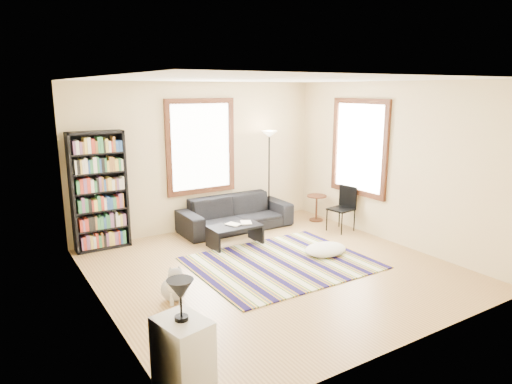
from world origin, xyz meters
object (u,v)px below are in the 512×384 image
sofa (236,213)px  coffee_table (235,235)px  floor_lamp (269,177)px  side_table (316,208)px  white_cabinet (183,356)px  folding_chair (341,209)px  floor_cushion (325,249)px  bookshelf (99,191)px  dog (173,282)px

sofa → coffee_table: bearing=-120.1°
floor_lamp → coffee_table: bearing=-145.2°
side_table → white_cabinet: 5.77m
sofa → folding_chair: 2.02m
floor_cushion → folding_chair: bearing=37.6°
bookshelf → floor_lamp: size_ratio=1.08×
floor_lamp → folding_chair: 1.59m
floor_lamp → dog: bearing=-142.4°
side_table → floor_cushion: bearing=-125.1°
dog → bookshelf: bearing=105.6°
coffee_table → floor_cushion: 1.58m
side_table → dog: bearing=-154.6°
coffee_table → dog: size_ratio=1.82×
white_cabinet → coffee_table: bearing=42.0°
bookshelf → coffee_table: (1.99, -1.08, -0.82)m
sofa → side_table: size_ratio=4.04×
coffee_table → side_table: size_ratio=1.67×
floor_lamp → folding_chair: bearing=-57.7°
floor_cushion → side_table: bearing=54.9°
folding_chair → white_cabinet: 5.27m
dog → coffee_table: bearing=48.9°
bookshelf → floor_cushion: bearing=-37.1°
sofa → floor_lamp: 1.04m
white_cabinet → floor_cushion: bearing=18.7°
coffee_table → floor_cushion: size_ratio=1.22×
floor_lamp → side_table: bearing=-29.7°
coffee_table → side_table: (2.17, 0.43, 0.09)m
bookshelf → white_cabinet: 4.32m
floor_lamp → sofa: bearing=-173.2°
folding_chair → side_table: bearing=77.3°
side_table → dog: (-3.89, -1.85, -0.02)m
sofa → white_cabinet: size_ratio=3.12×
floor_lamp → folding_chair: size_ratio=2.16×
floor_lamp → side_table: 1.18m
floor_cushion → side_table: size_ratio=1.36×
side_table → white_cabinet: white_cabinet is taller
bookshelf → white_cabinet: (-0.34, -4.26, -0.65)m
floor_lamp → white_cabinet: bearing=-131.7°
dog → side_table: bearing=34.8°
bookshelf → folding_chair: 4.39m
floor_cushion → coffee_table: bearing=130.8°
bookshelf → floor_lamp: bookshelf is taller
coffee_table → floor_lamp: floor_lamp is taller
floor_cushion → floor_lamp: (0.28, 2.11, 0.84)m
coffee_table → dog: bearing=-140.4°
bookshelf → folding_chair: bookshelf is taller
coffee_table → side_table: bearing=11.2°
floor_lamp → white_cabinet: floor_lamp is taller
floor_lamp → dog: size_ratio=3.76×
floor_cushion → dog: 2.76m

